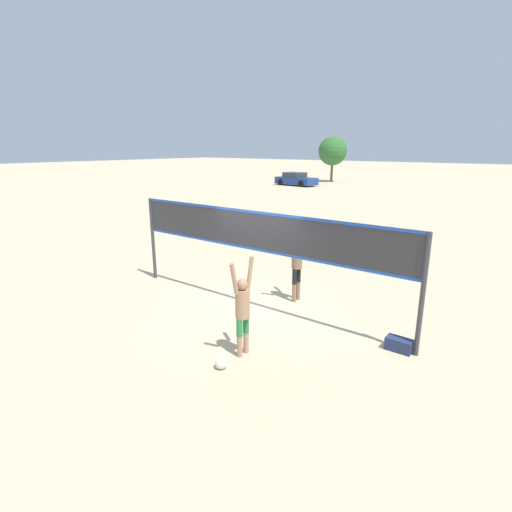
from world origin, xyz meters
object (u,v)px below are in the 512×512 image
object	(u,v)px
player_blocker	(297,258)
player_spiker	(242,307)
volleyball_net	(256,237)
volleyball	(221,363)
tree_left_cluster	(333,151)
parked_car_near	(296,180)
gear_bag	(399,345)

from	to	relation	value
player_blocker	player_spiker	bearing A→B (deg)	12.46
volleyball_net	volleyball	xyz separation A→B (m)	(1.25, -2.69, -1.71)
volleyball_net	tree_left_cluster	world-z (taller)	tree_left_cluster
player_spiker	parked_car_near	world-z (taller)	player_spiker
volleyball_net	tree_left_cluster	size ratio (longest dim) A/B	1.58
volleyball	player_blocker	bearing A→B (deg)	100.56
parked_car_near	player_blocker	bearing A→B (deg)	-50.67
player_spiker	gear_bag	world-z (taller)	player_spiker
player_spiker	volleyball	world-z (taller)	player_spiker
player_spiker	tree_left_cluster	xyz separation A→B (m)	(-16.90, 36.97, 2.42)
player_blocker	parked_car_near	world-z (taller)	player_blocker
player_blocker	parked_car_near	bearing A→B (deg)	-148.19
player_spiker	parked_car_near	xyz separation A→B (m)	(-17.75, 30.59, -0.41)
player_spiker	gear_bag	size ratio (longest dim) A/B	3.80
player_blocker	parked_car_near	size ratio (longest dim) A/B	0.48
volleyball	tree_left_cluster	bearing A→B (deg)	114.21
volleyball_net	volleyball	size ratio (longest dim) A/B	34.27
gear_bag	volleyball_net	bearing A→B (deg)	179.59
tree_left_cluster	gear_bag	bearing A→B (deg)	-61.10
player_blocker	volleyball	bearing A→B (deg)	10.56
volleyball_net	player_spiker	xyz separation A→B (m)	(1.23, -2.04, -0.82)
volleyball_net	gear_bag	bearing A→B (deg)	-0.41
gear_bag	tree_left_cluster	size ratio (longest dim) A/B	0.10
player_blocker	parked_car_near	xyz separation A→B (m)	(-17.07, 27.51, -0.56)
player_blocker	tree_left_cluster	xyz separation A→B (m)	(-16.22, 33.89, 2.26)
player_blocker	volleyball	world-z (taller)	player_blocker
volleyball	gear_bag	xyz separation A→B (m)	(2.38, 2.66, 0.01)
volleyball_net	gear_bag	xyz separation A→B (m)	(3.63, -0.03, -1.70)
volleyball_net	parked_car_near	world-z (taller)	volleyball_net
volleyball_net	gear_bag	size ratio (longest dim) A/B	15.63
player_spiker	volleyball	distance (m)	1.11
volleyball_net	gear_bag	world-z (taller)	volleyball_net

